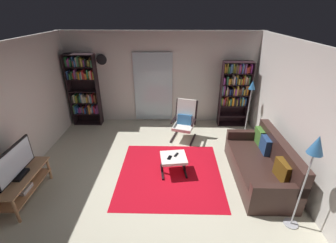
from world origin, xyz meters
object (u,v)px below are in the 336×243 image
wall_clock (102,59)px  floor_lamp_by_shelf (251,94)px  television (15,163)px  tv_remote (176,155)px  cell_phone (170,158)px  bookshelf_near_sofa (235,89)px  leather_sofa (262,165)px  tv_stand (22,184)px  floor_lamp_by_sofa (314,154)px  bookshelf_near_tv (84,88)px  ottoman (173,159)px  lounge_armchair (185,119)px

wall_clock → floor_lamp_by_shelf: bearing=-10.5°
television → floor_lamp_by_shelf: floor_lamp_by_shelf is taller
tv_remote → cell_phone: bearing=-118.1°
bookshelf_near_sofa → leather_sofa: bearing=-88.6°
television → wall_clock: wall_clock is taller
tv_stand → bookshelf_near_sofa: 5.42m
leather_sofa → floor_lamp_by_sofa: floor_lamp_by_sofa is taller
bookshelf_near_tv → ottoman: bearing=-41.8°
wall_clock → bookshelf_near_sofa: bearing=-2.8°
tv_stand → television: television is taller
tv_stand → wall_clock: size_ratio=4.03×
tv_stand → bookshelf_near_tv: bearing=87.3°
television → tv_remote: (2.74, 0.85, -0.36)m
ottoman → floor_lamp_by_shelf: 2.76m
ottoman → floor_lamp_by_shelf: bearing=41.5°
leather_sofa → ottoman: size_ratio=3.35×
leather_sofa → lounge_armchair: (-1.47, 1.62, 0.22)m
lounge_armchair → floor_lamp_by_sofa: floor_lamp_by_sofa is taller
tv_stand → leather_sofa: (4.44, 0.67, -0.02)m
tv_stand → wall_clock: bearing=78.2°
tv_stand → tv_remote: (2.74, 0.86, 0.08)m
television → leather_sofa: (4.44, 0.65, -0.45)m
television → leather_sofa: bearing=8.4°
bookshelf_near_tv → bookshelf_near_sofa: (4.24, 0.02, -0.00)m
wall_clock → television: bearing=-101.8°
bookshelf_near_sofa → tv_remote: bearing=-126.4°
floor_lamp_by_sofa → television: bearing=174.0°
lounge_armchair → tv_remote: 1.46m
lounge_armchair → floor_lamp_by_sofa: bearing=-59.8°
floor_lamp_by_shelf → tv_stand: bearing=-151.3°
tv_remote → tv_stand: bearing=-136.8°
bookshelf_near_sofa → lounge_armchair: (-1.41, -0.80, -0.55)m
lounge_armchair → wall_clock: wall_clock is taller
tv_stand → tv_remote: 2.87m
floor_lamp_by_shelf → bookshelf_near_sofa: bearing=116.1°
television → bookshelf_near_tv: size_ratio=0.47×
bookshelf_near_sofa → tv_remote: bookshelf_near_sofa is taller
bookshelf_near_tv → tv_stand: bearing=-92.7°
television → bookshelf_near_sofa: bookshelf_near_sofa is taller
television → wall_clock: 3.51m
bookshelf_near_sofa → lounge_armchair: bearing=-150.4°
bookshelf_near_sofa → tv_remote: 2.86m
ottoman → floor_lamp_by_sofa: (1.89, -1.27, 1.02)m
tv_stand → floor_lamp_by_sofa: size_ratio=0.72×
bookshelf_near_tv → bookshelf_near_sofa: bearing=0.3°
lounge_armchair → bookshelf_near_sofa: bearing=29.6°
tv_remote → television: bearing=-137.0°
floor_lamp_by_sofa → floor_lamp_by_shelf: floor_lamp_by_sofa is taller
television → tv_remote: bearing=17.2°
leather_sofa → floor_lamp_by_sofa: size_ratio=1.19×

